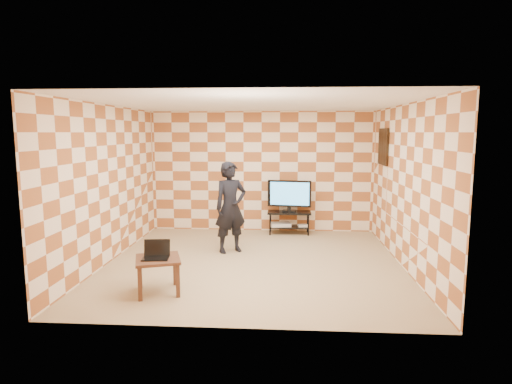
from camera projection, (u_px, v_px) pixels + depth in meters
The scene contains 14 objects.
floor at pixel (254, 263), 7.38m from camera, with size 5.00×5.00×0.00m, color tan.
wall_back at pixel (262, 172), 9.66m from camera, with size 5.00×0.02×2.70m, color #F8E2C3.
wall_front at pixel (237, 213), 4.72m from camera, with size 5.00×0.02×2.70m, color #F8E2C3.
wall_left at pixel (109, 184), 7.35m from camera, with size 0.02×5.00×2.70m, color #F8E2C3.
wall_right at pixel (405, 186), 7.03m from camera, with size 0.02×5.00×2.70m, color #F8E2C3.
ceiling at pixel (254, 104), 7.00m from camera, with size 5.00×5.00×0.02m, color white.
wall_art at pixel (383, 147), 8.48m from camera, with size 0.04×0.72×0.72m.
tv_stand at pixel (289, 218), 9.44m from camera, with size 0.95×0.43×0.50m.
tv at pixel (289, 194), 9.37m from camera, with size 0.95×0.22×0.69m.
dvd_player at pixel (280, 224), 9.46m from camera, with size 0.43×0.31×0.07m, color silver.
game_console at pixel (303, 225), 9.42m from camera, with size 0.20×0.15×0.05m, color silver.
side_table at pixel (158, 264), 5.95m from camera, with size 0.75×0.75×0.50m.
laptop at pixel (156, 254), 5.94m from camera, with size 0.39×0.33×0.24m.
person at pixel (231, 207), 7.95m from camera, with size 0.62×0.41×1.70m, color black.
Camera 1 is at (0.51, -7.12, 2.23)m, focal length 30.00 mm.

